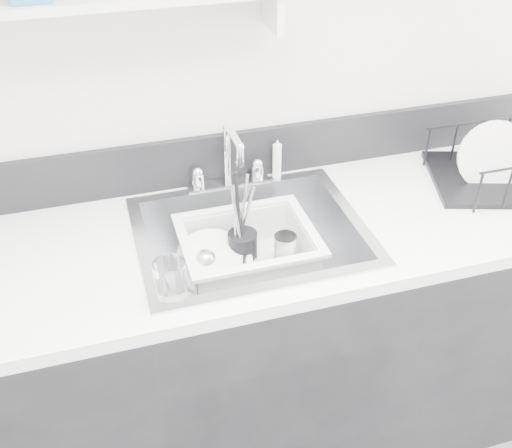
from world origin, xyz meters
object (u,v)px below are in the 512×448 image
object	(u,v)px
counter_run	(252,345)
wash_tub	(248,254)
dish_rack	(507,160)
sink	(251,256)

from	to	relation	value
counter_run	wash_tub	size ratio (longest dim) A/B	8.33
wash_tub	dish_rack	distance (m)	0.87
sink	dish_rack	world-z (taller)	dish_rack
counter_run	dish_rack	bearing A→B (deg)	2.35
sink	dish_rack	distance (m)	0.86
sink	wash_tub	xyz separation A→B (m)	(-0.01, 0.02, -0.00)
sink	counter_run	bearing A→B (deg)	0.00
counter_run	wash_tub	xyz separation A→B (m)	(-0.01, 0.02, 0.37)
wash_tub	dish_rack	size ratio (longest dim) A/B	0.87
counter_run	dish_rack	size ratio (longest dim) A/B	7.24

